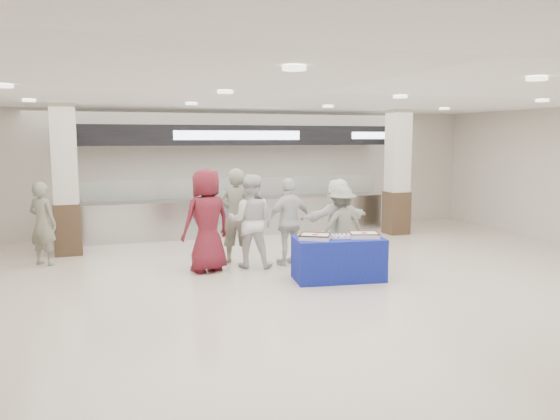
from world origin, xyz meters
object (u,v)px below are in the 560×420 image
object	(u,v)px
sheet_cake_left	(315,236)
soldier_bg	(43,224)
soldier_a	(236,216)
display_table	(339,259)
chef_tall	(250,221)
civilian_maroon	(207,220)
cupcake_tray	(341,236)
chef_short	(290,222)
soldier_b	(341,225)
sheet_cake_right	(364,235)
civilian_white	(338,220)

from	to	relation	value
sheet_cake_left	soldier_bg	size ratio (longest dim) A/B	0.39
soldier_a	display_table	bearing A→B (deg)	148.92
sheet_cake_left	chef_tall	xyz separation A→B (m)	(-0.76, 1.41, 0.10)
soldier_a	soldier_bg	bearing A→B (deg)	6.37
soldier_a	civilian_maroon	bearing A→B (deg)	59.22
cupcake_tray	chef_tall	bearing A→B (deg)	130.37
chef_short	soldier_bg	size ratio (longest dim) A/B	1.04
chef_short	sheet_cake_left	bearing A→B (deg)	77.69
chef_tall	soldier_b	bearing A→B (deg)	-168.09
sheet_cake_left	chef_short	xyz separation A→B (m)	(0.01, 1.35, 0.06)
cupcake_tray	chef_tall	distance (m)	1.91
sheet_cake_left	civilian_maroon	size ratio (longest dim) A/B	0.33
display_table	soldier_bg	xyz separation A→B (m)	(-5.01, 2.90, 0.45)
soldier_bg	chef_short	bearing A→B (deg)	-160.81
sheet_cake_right	cupcake_tray	xyz separation A→B (m)	(-0.41, 0.08, -0.02)
cupcake_tray	sheet_cake_left	bearing A→B (deg)	174.78
civilian_maroon	civilian_white	size ratio (longest dim) A/B	1.15
sheet_cake_left	chef_short	size ratio (longest dim) A/B	0.37
soldier_a	chef_short	bearing A→B (deg)	174.93
sheet_cake_right	soldier_a	distance (m)	2.68
chef_tall	sheet_cake_right	bearing A→B (deg)	158.12
sheet_cake_left	civilian_white	distance (m)	1.70
display_table	cupcake_tray	size ratio (longest dim) A/B	3.74
chef_short	soldier_b	bearing A→B (deg)	155.32
cupcake_tray	sheet_cake_right	bearing A→B (deg)	-10.47
sheet_cake_right	civilian_white	size ratio (longest dim) A/B	0.35
chef_tall	civilian_white	xyz separation A→B (m)	(1.81, -0.07, -0.06)
sheet_cake_left	civilian_maroon	xyz separation A→B (m)	(-1.63, 1.33, 0.16)
civilian_white	chef_short	bearing A→B (deg)	-10.74
cupcake_tray	civilian_white	size ratio (longest dim) A/B	0.25
sheet_cake_left	civilian_maroon	bearing A→B (deg)	140.84
sheet_cake_left	soldier_bg	bearing A→B (deg)	147.70
soldier_b	chef_short	bearing A→B (deg)	-19.19
cupcake_tray	civilian_maroon	xyz separation A→B (m)	(-2.10, 1.37, 0.19)
soldier_a	sheet_cake_right	bearing A→B (deg)	155.06
cupcake_tray	civilian_white	xyz separation A→B (m)	(0.57, 1.38, 0.06)
cupcake_tray	chef_short	world-z (taller)	chef_short
sheet_cake_right	chef_tall	world-z (taller)	chef_tall
cupcake_tray	soldier_b	world-z (taller)	soldier_b
chef_short	soldier_bg	world-z (taller)	chef_short
cupcake_tray	civilian_maroon	bearing A→B (deg)	146.87
sheet_cake_right	soldier_bg	bearing A→B (deg)	151.10
sheet_cake_left	civilian_maroon	distance (m)	2.11
sheet_cake_left	soldier_b	distance (m)	1.52
cupcake_tray	civilian_maroon	distance (m)	2.51
sheet_cake_right	soldier_b	xyz separation A→B (m)	(0.15, 1.24, -0.03)
sheet_cake_right	civilian_maroon	distance (m)	2.90
soldier_b	civilian_maroon	bearing A→B (deg)	-10.67
sheet_cake_right	civilian_maroon	bearing A→B (deg)	150.02
chef_short	civilian_white	size ratio (longest dim) A/B	1.02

